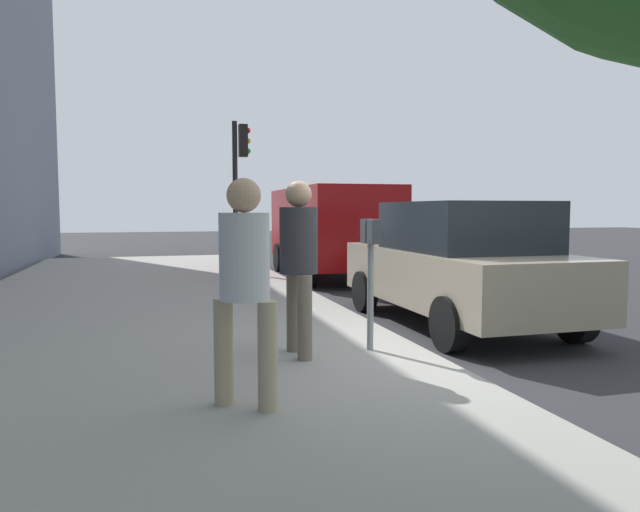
{
  "coord_description": "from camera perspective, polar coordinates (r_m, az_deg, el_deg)",
  "views": [
    {
      "loc": [
        -5.85,
        2.82,
        1.66
      ],
      "look_at": [
        0.39,
        1.06,
        1.15
      ],
      "focal_mm": 33.02,
      "sensor_mm": 36.0,
      "label": 1
    }
  ],
  "objects": [
    {
      "name": "ground_plane",
      "position": [
        6.7,
        9.8,
        -9.91
      ],
      "size": [
        80.0,
        80.0,
        0.0
      ],
      "primitive_type": "plane",
      "color": "#2B2B2D",
      "rests_on": "ground"
    },
    {
      "name": "sidewalk_slab",
      "position": [
        6.06,
        -17.24,
        -10.86
      ],
      "size": [
        28.0,
        6.0,
        0.15
      ],
      "primitive_type": "cube",
      "color": "gray",
      "rests_on": "ground_plane"
    },
    {
      "name": "parking_meter",
      "position": [
        6.3,
        4.94,
        -0.01
      ],
      "size": [
        0.36,
        0.12,
        1.41
      ],
      "color": "gray",
      "rests_on": "sidewalk_slab"
    },
    {
      "name": "pedestrian_at_meter",
      "position": [
        6.03,
        -2.07,
        0.32
      ],
      "size": [
        0.54,
        0.39,
        1.8
      ],
      "rotation": [
        0.0,
        0.0,
        -1.51
      ],
      "color": "#726656",
      "rests_on": "sidewalk_slab"
    },
    {
      "name": "pedestrian_bystander",
      "position": [
        4.47,
        -7.32,
        -1.74
      ],
      "size": [
        0.38,
        0.45,
        1.75
      ],
      "rotation": [
        0.0,
        0.0,
        -0.65
      ],
      "color": "tan",
      "rests_on": "sidewalk_slab"
    },
    {
      "name": "parked_sedan_near",
      "position": [
        8.6,
        13.3,
        -0.72
      ],
      "size": [
        4.4,
        1.98,
        1.77
      ],
      "color": "gray",
      "rests_on": "ground_plane"
    },
    {
      "name": "parked_van_far",
      "position": [
        14.42,
        1.02,
        2.9
      ],
      "size": [
        5.23,
        2.19,
        2.18
      ],
      "color": "maroon",
      "rests_on": "ground_plane"
    },
    {
      "name": "traffic_signal",
      "position": [
        14.28,
        -7.83,
        8.14
      ],
      "size": [
        0.24,
        0.44,
        3.6
      ],
      "color": "black",
      "rests_on": "sidewalk_slab"
    }
  ]
}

